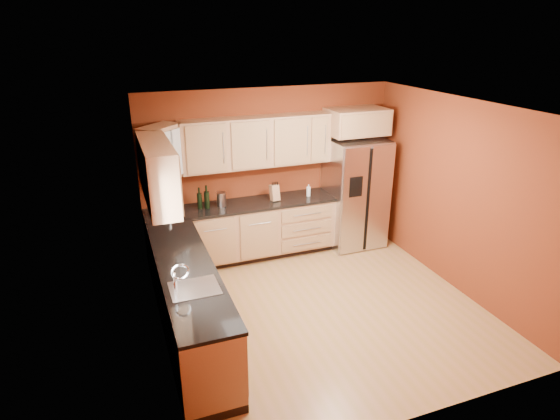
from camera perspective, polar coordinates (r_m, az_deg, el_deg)
name	(u,v)px	position (r m, az deg, el deg)	size (l,w,h in m)	color
floor	(320,307)	(6.30, 4.91, -11.72)	(4.00, 4.00, 0.00)	#AB8042
ceiling	(328,107)	(5.33, 5.82, 12.33)	(4.00, 4.00, 0.00)	silver
wall_back	(269,171)	(7.43, -1.30, 4.79)	(4.00, 0.04, 2.60)	maroon
wall_front	(426,301)	(4.18, 17.35, -10.49)	(4.00, 0.04, 2.60)	maroon
wall_left	(155,240)	(5.20, -15.03, -3.60)	(0.04, 4.00, 2.60)	maroon
wall_right	(458,196)	(6.75, 20.85, 1.58)	(0.04, 4.00, 2.60)	maroon
base_cabinets_back	(243,233)	(7.31, -4.55, -2.77)	(2.90, 0.60, 0.88)	#AB7B53
base_cabinets_left	(188,303)	(5.64, -11.10, -11.12)	(0.60, 2.80, 0.88)	#AB7B53
countertop_back	(242,205)	(7.13, -4.64, 0.57)	(2.90, 0.62, 0.04)	black
countertop_left	(186,268)	(5.41, -11.35, -6.99)	(0.62, 2.80, 0.04)	black
upper_cabinets_back	(257,142)	(7.07, -2.83, 8.29)	(2.30, 0.33, 0.75)	#AB7B53
upper_cabinets_left	(158,173)	(5.71, -14.70, 4.35)	(0.33, 1.35, 0.75)	#AB7B53
corner_upper_cabinet	(162,153)	(6.63, -14.23, 6.76)	(0.62, 0.33, 0.75)	#AB7B53
over_fridge_cabinet	(357,121)	(7.53, 9.34, 10.62)	(0.92, 0.60, 0.40)	#AB7B53
refrigerator	(355,193)	(7.77, 9.10, 2.09)	(0.90, 0.75, 1.78)	#A8A9AD
window	(160,237)	(4.65, -14.40, -3.26)	(0.03, 0.90, 1.00)	white
sink_faucet	(194,276)	(4.89, -10.49, -7.91)	(0.50, 0.42, 0.30)	silver
canister_left	(167,209)	(6.83, -13.62, 0.15)	(0.13, 0.13, 0.21)	#A8A9AD
canister_right	(221,199)	(7.04, -7.17, 1.30)	(0.13, 0.13, 0.22)	#A8A9AD
wine_bottle_a	(207,197)	(6.97, -8.93, 1.60)	(0.08, 0.08, 0.35)	black
wine_bottle_b	(199,198)	(6.98, -9.79, 1.44)	(0.07, 0.07, 0.32)	black
knife_block	(275,193)	(7.22, -0.66, 2.13)	(0.12, 0.11, 0.25)	tan
soap_dispenser	(309,190)	(7.42, 3.50, 2.41)	(0.06, 0.06, 0.19)	white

